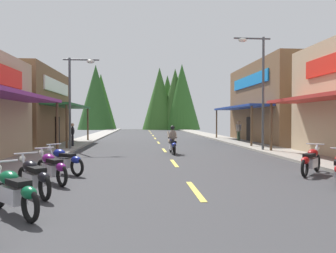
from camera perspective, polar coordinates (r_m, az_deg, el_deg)
The scene contains 16 objects.
ground at distance 24.60m, azimuth -1.47°, elevation -3.30°, with size 10.71×78.84×0.10m, color #38383A.
sidewalk_left at distance 25.06m, azimuth -16.45°, elevation -3.02°, with size 2.25×78.84×0.12m, color #9E9991.
sidewalk_right at distance 25.79m, azimuth 13.08°, elevation -2.88°, with size 2.25×78.84×0.12m, color gray.
centerline_dashes at distance 29.35m, azimuth -2.02°, elevation -2.46°, with size 0.16×57.01×0.01m.
storefront_right_far at distance 29.45m, azimuth 22.23°, elevation 3.82°, with size 10.53×11.60×6.54m.
streetlamp_left at distance 20.60m, azimuth -15.99°, elevation 6.32°, with size 2.18×0.30×5.65m.
streetlamp_right at distance 19.88m, azimuth 15.61°, elevation 8.28°, with size 2.18×0.30×6.74m.
motorcycle_parked_right_3 at distance 12.22m, azimuth 23.94°, elevation -5.48°, with size 1.55×1.62×1.04m.
motorcycle_parked_left_1 at distance 7.18m, azimuth -25.59°, elevation -10.17°, with size 1.53×1.64×1.04m.
motorcycle_parked_left_2 at distance 8.77m, azimuth -22.68°, elevation -8.09°, with size 1.37×1.76×1.04m.
motorcycle_parked_left_3 at distance 10.27m, azimuth -19.88°, elevation -6.70°, with size 1.37×1.77×1.04m.
motorcycle_parked_left_4 at distance 11.78m, azimuth -17.98°, elevation -5.68°, with size 1.70×1.46×1.04m.
rider_cruising_lead at distance 17.79m, azimuth 0.78°, elevation -2.76°, with size 0.60×2.14×1.57m.
pedestrian_by_shop at distance 28.13m, azimuth 12.37°, elevation -0.56°, with size 0.51×0.40×1.77m.
pedestrian_browsing at distance 22.61m, azimuth -16.51°, elevation -1.20°, with size 0.35×0.55×1.65m.
treeline_backdrop at distance 63.08m, azimuth -3.62°, elevation 4.89°, with size 23.34×11.38×12.50m.
Camera 1 is at (-1.44, -0.06, 1.89)m, focal length 34.51 mm.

